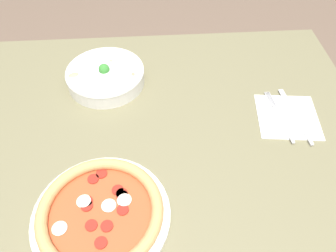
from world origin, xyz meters
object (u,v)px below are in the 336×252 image
object	(u,v)px
fork	(279,117)
knife	(297,118)
bowl	(106,75)
pizza	(101,213)

from	to	relation	value
fork	knife	world-z (taller)	same
bowl	fork	distance (m)	0.51
bowl	fork	xyz separation A→B (m)	(0.47, -0.18, -0.02)
pizza	bowl	world-z (taller)	bowl
knife	bowl	bearing A→B (deg)	64.80
pizza	bowl	xyz separation A→B (m)	(-0.01, 0.43, 0.01)
pizza	bowl	size ratio (longest dim) A/B	1.29
knife	pizza	bearing A→B (deg)	110.48
bowl	pizza	bearing A→B (deg)	-88.35
fork	pizza	bearing A→B (deg)	113.32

